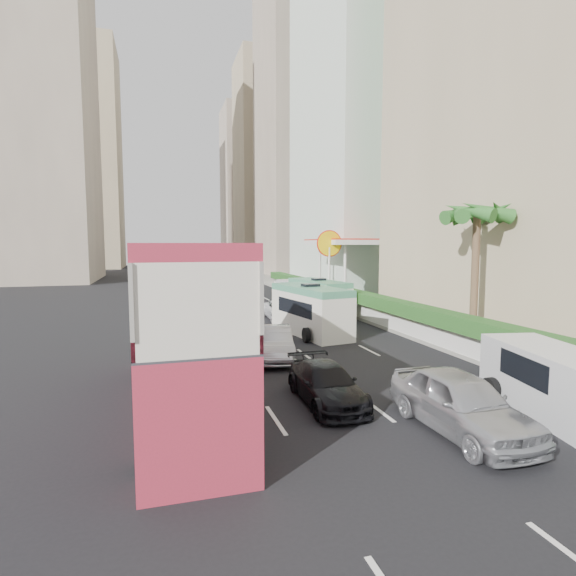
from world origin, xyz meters
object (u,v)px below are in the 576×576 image
object	(u,v)px
minibus_far	(319,299)
car_silver_lane_a	(274,359)
car_silver_lane_b	(460,432)
palm_tree	(475,279)
panel_van_far	(299,294)
double_decker_bus	(184,325)
shell_station	(352,270)
van_asset	(283,319)
minibus_near	(310,310)
panel_van_near	(553,381)
car_black	(326,403)

from	to	relation	value
minibus_far	car_silver_lane_a	bearing A→B (deg)	-127.95
car_silver_lane_b	palm_tree	world-z (taller)	palm_tree
car_silver_lane_b	panel_van_far	size ratio (longest dim) A/B	0.93
car_silver_lane_a	double_decker_bus	bearing A→B (deg)	-120.69
panel_van_far	shell_station	size ratio (longest dim) A/B	0.65
car_silver_lane_a	shell_station	xyz separation A→B (m)	(11.95, 18.29, 2.75)
van_asset	minibus_near	distance (m)	5.31
panel_van_near	panel_van_far	bearing A→B (deg)	102.02
panel_van_near	palm_tree	size ratio (longest dim) A/B	0.76
minibus_near	palm_tree	bearing A→B (deg)	-50.54
car_black	minibus_far	bearing A→B (deg)	71.82
minibus_near	palm_tree	distance (m)	8.69
car_silver_lane_b	minibus_far	bearing A→B (deg)	80.62
car_silver_lane_b	palm_tree	bearing A→B (deg)	49.20
double_decker_bus	panel_van_far	bearing A→B (deg)	63.39
minibus_near	minibus_far	distance (m)	5.81
panel_van_far	shell_station	xyz separation A→B (m)	(5.89, 2.83, 1.71)
minibus_far	panel_van_near	distance (m)	18.57
panel_van_far	car_black	bearing A→B (deg)	-110.08
car_black	minibus_near	size ratio (longest dim) A/B	0.69
car_black	panel_van_near	xyz separation A→B (m)	(6.17, -2.70, 0.97)
minibus_near	panel_van_far	bearing A→B (deg)	65.98
double_decker_bus	palm_tree	xyz separation A→B (m)	(13.80, 4.00, 0.85)
car_silver_lane_b	minibus_far	world-z (taller)	minibus_far
car_black	van_asset	distance (m)	15.97
palm_tree	panel_van_near	bearing A→B (deg)	-113.18
car_black	panel_van_far	world-z (taller)	panel_van_far
car_black	palm_tree	size ratio (longest dim) A/B	0.66
car_silver_lane_a	van_asset	size ratio (longest dim) A/B	0.95
double_decker_bus	panel_van_far	world-z (taller)	double_decker_bus
panel_van_near	shell_station	distance (m)	27.37
van_asset	minibus_far	bearing A→B (deg)	5.27
double_decker_bus	minibus_near	bearing A→B (deg)	52.14
shell_station	double_decker_bus	bearing A→B (deg)	-124.82
van_asset	palm_tree	size ratio (longest dim) A/B	0.71
panel_van_near	panel_van_far	world-z (taller)	panel_van_far
van_asset	car_black	bearing A→B (deg)	-98.51
double_decker_bus	palm_tree	bearing A→B (deg)	16.16
minibus_near	palm_tree	world-z (taller)	palm_tree
double_decker_bus	car_silver_lane_a	world-z (taller)	double_decker_bus
car_silver_lane_a	minibus_near	bearing A→B (deg)	65.14
car_silver_lane_b	car_black	size ratio (longest dim) A/B	1.14
minibus_far	panel_van_near	bearing A→B (deg)	-96.16
car_black	panel_van_near	distance (m)	6.81
panel_van_far	palm_tree	xyz separation A→B (m)	(3.69, -16.17, 2.34)
shell_station	minibus_near	bearing A→B (deg)	-122.54
car_silver_lane_a	van_asset	distance (m)	10.44
car_silver_lane_b	panel_van_far	xyz separation A→B (m)	(3.15, 24.33, 1.04)
minibus_near	car_silver_lane_b	bearing A→B (deg)	-101.59
minibus_near	van_asset	bearing A→B (deg)	82.42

